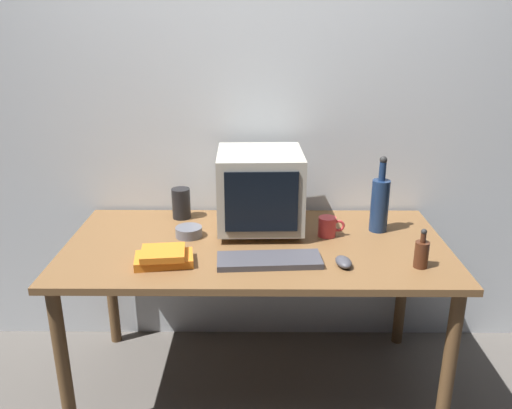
# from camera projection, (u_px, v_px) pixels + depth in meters

# --- Properties ---
(ground_plane) EXTENTS (6.00, 6.00, 0.00)m
(ground_plane) POSITION_uv_depth(u_px,v_px,m) (256.00, 383.00, 2.54)
(ground_plane) COLOR #56514C
(back_wall) EXTENTS (4.00, 0.08, 2.50)m
(back_wall) POSITION_uv_depth(u_px,v_px,m) (257.00, 110.00, 2.57)
(back_wall) COLOR silver
(back_wall) RESTS_ON ground
(desk) EXTENTS (1.67, 0.83, 0.75)m
(desk) POSITION_uv_depth(u_px,v_px,m) (256.00, 260.00, 2.32)
(desk) COLOR brown
(desk) RESTS_ON ground
(crt_monitor) EXTENTS (0.39, 0.40, 0.37)m
(crt_monitor) POSITION_uv_depth(u_px,v_px,m) (260.00, 190.00, 2.38)
(crt_monitor) COLOR #B2AD9E
(crt_monitor) RESTS_ON desk
(keyboard) EXTENTS (0.43, 0.18, 0.02)m
(keyboard) POSITION_uv_depth(u_px,v_px,m) (269.00, 260.00, 2.10)
(keyboard) COLOR #3F3F47
(keyboard) RESTS_ON desk
(computer_mouse) EXTENTS (0.08, 0.11, 0.04)m
(computer_mouse) POSITION_uv_depth(u_px,v_px,m) (344.00, 262.00, 2.07)
(computer_mouse) COLOR #3F3F47
(computer_mouse) RESTS_ON desk
(bottle_tall) EXTENTS (0.08, 0.08, 0.36)m
(bottle_tall) POSITION_uv_depth(u_px,v_px,m) (380.00, 203.00, 2.38)
(bottle_tall) COLOR navy
(bottle_tall) RESTS_ON desk
(bottle_short) EXTENTS (0.06, 0.06, 0.16)m
(bottle_short) POSITION_uv_depth(u_px,v_px,m) (422.00, 253.00, 2.05)
(bottle_short) COLOR #472314
(bottle_short) RESTS_ON desk
(book_stack) EXTENTS (0.25, 0.18, 0.06)m
(book_stack) POSITION_uv_depth(u_px,v_px,m) (164.00, 257.00, 2.09)
(book_stack) COLOR orange
(book_stack) RESTS_ON desk
(mug) EXTENTS (0.12, 0.08, 0.09)m
(mug) POSITION_uv_depth(u_px,v_px,m) (328.00, 227.00, 2.35)
(mug) COLOR #CC383D
(mug) RESTS_ON desk
(cd_spindle) EXTENTS (0.12, 0.12, 0.04)m
(cd_spindle) POSITION_uv_depth(u_px,v_px,m) (189.00, 232.00, 2.35)
(cd_spindle) COLOR #595B66
(cd_spindle) RESTS_ON desk
(metal_canister) EXTENTS (0.09, 0.09, 0.15)m
(metal_canister) POSITION_uv_depth(u_px,v_px,m) (181.00, 203.00, 2.56)
(metal_canister) COLOR black
(metal_canister) RESTS_ON desk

